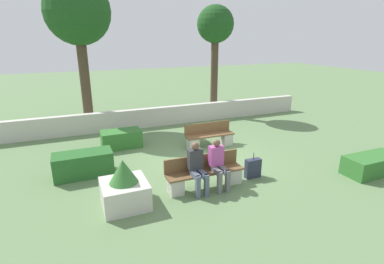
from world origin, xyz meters
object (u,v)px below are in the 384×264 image
Objects in this scene: bench_front at (205,175)px; suitcase at (253,168)px; planter_corner_left at (124,188)px; tree_center_left at (215,29)px; bench_left_side at (210,138)px; tree_leftmost at (78,14)px; person_seated_woman at (197,165)px; person_seated_man at (218,162)px.

suitcase is (1.54, -0.02, -0.07)m from bench_front.
tree_center_left is (5.97, 7.10, 3.82)m from planter_corner_left.
suitcase is at bearing -107.73° from tree_center_left.
suitcase is at bearing -0.63° from bench_front.
tree_leftmost is at bearing 122.55° from bench_left_side.
planter_corner_left is (-2.18, -0.12, 0.12)m from bench_front.
person_seated_woman is 1.91m from planter_corner_left.
tree_leftmost is 1.16× the size of tree_center_left.
bench_front is 0.35× the size of tree_leftmost.
person_seated_woman reaches higher than bench_front.
bench_left_side is 2.42× the size of suitcase.
person_seated_woman is at bearing -175.99° from suitcase.
person_seated_man is at bearing -115.86° from tree_center_left.
planter_corner_left is at bearing -176.91° from bench_front.
suitcase is 0.14× the size of tree_center_left.
person_seated_woman is 0.22× the size of tree_leftmost.
suitcase is (1.22, 0.13, -0.46)m from person_seated_man.
person_seated_man is 2.52m from planter_corner_left.
tree_leftmost is (-3.95, 7.20, 4.52)m from suitcase.
bench_front is 8.79m from tree_leftmost.
planter_corner_left is at bearing -88.23° from tree_leftmost.
planter_corner_left is at bearing -178.45° from suitcase.
bench_front is 3.19m from bench_left_side.
tree_leftmost is at bearing 178.14° from tree_center_left.
tree_leftmost is (-3.93, 4.38, 4.46)m from bench_left_side.
tree_leftmost is at bearing 118.76° from suitcase.
tree_center_left reaches higher than bench_front.
bench_front is 2.85× the size of suitcase.
bench_left_side is 3.49m from person_seated_woman.
bench_left_side is 2.83m from suitcase.
person_seated_man is 8.69m from tree_center_left.
person_seated_woman is (-0.62, 0.00, 0.00)m from person_seated_man.
bench_front is at bearing 179.37° from suitcase.
person_seated_man is 1.00× the size of person_seated_woman.
person_seated_man is 8.81m from tree_leftmost.
person_seated_man is (0.32, -0.15, 0.39)m from bench_front.
tree_center_left is (3.78, 6.98, 3.94)m from bench_front.
tree_center_left reaches higher than person_seated_woman.
person_seated_man is 0.62m from person_seated_woman.
suitcase is at bearing 4.01° from person_seated_woman.
bench_front is at bearing -118.42° from tree_center_left.
bench_left_side is 4.72m from planter_corner_left.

